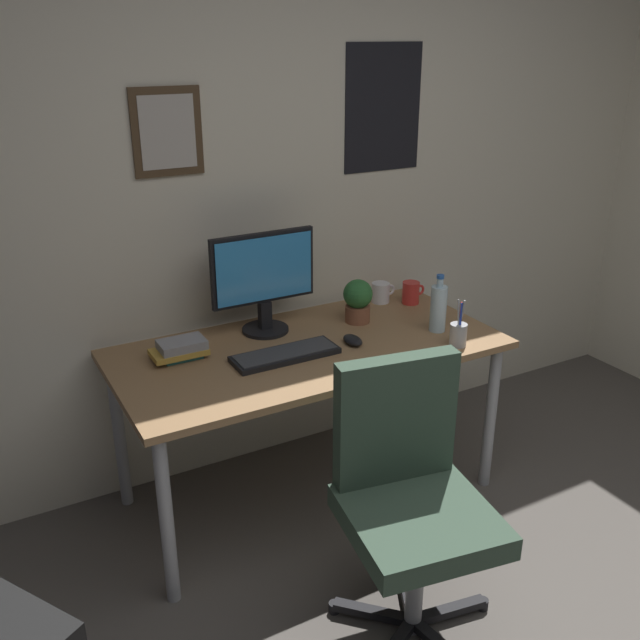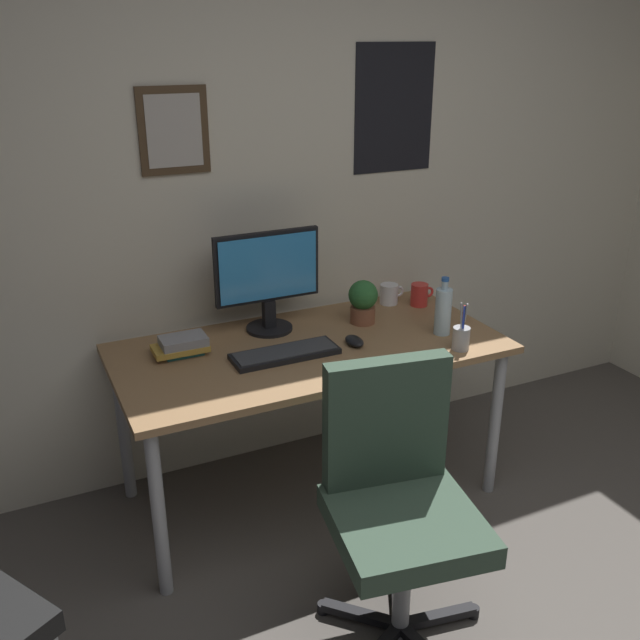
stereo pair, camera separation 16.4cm
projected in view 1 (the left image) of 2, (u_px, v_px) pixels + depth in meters
wall_back at (287, 182)px, 3.11m from camera, size 4.40×0.10×2.60m
desk at (308, 362)px, 2.91m from camera, size 1.59×0.77×0.72m
office_chair at (409, 489)px, 2.30m from camera, size 0.57×0.57×0.95m
monitor at (264, 278)px, 2.94m from camera, size 0.46×0.20×0.43m
keyboard at (285, 354)px, 2.78m from camera, size 0.43×0.15×0.03m
computer_mouse at (353, 340)px, 2.89m from camera, size 0.06×0.11×0.04m
water_bottle at (438, 308)px, 2.99m from camera, size 0.07×0.07×0.25m
coffee_mug_near at (411, 293)px, 3.32m from camera, size 0.12×0.08×0.10m
coffee_mug_far at (381, 292)px, 3.34m from camera, size 0.12×0.09×0.09m
potted_plant at (358, 299)px, 3.09m from camera, size 0.13×0.13×0.19m
pen_cup at (458, 333)px, 2.87m from camera, size 0.07×0.07×0.20m
book_stack_left at (181, 349)px, 2.76m from camera, size 0.22×0.14×0.08m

